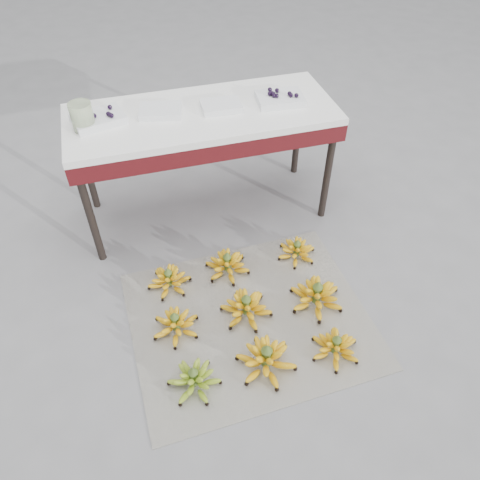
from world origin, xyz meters
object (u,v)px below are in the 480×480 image
object	(u,v)px
tray_left	(161,111)
tray_far_right	(280,98)
tray_right	(221,106)
glass_jar	(82,117)
newspaper_mat	(250,319)
bunch_back_right	(297,251)
bunch_back_center	(227,265)
bunch_mid_right	(316,296)
bunch_front_left	(194,379)
bunch_mid_left	(176,324)
vendor_table	(202,124)
bunch_front_right	(335,347)
bunch_mid_center	(246,307)
bunch_back_left	(169,280)
tray_far_left	(99,119)
bunch_front_center	(266,359)

from	to	relation	value
tray_left	tray_far_right	world-z (taller)	tray_far_right
tray_right	glass_jar	world-z (taller)	glass_jar
newspaper_mat	bunch_back_right	world-z (taller)	bunch_back_right
bunch_back_center	bunch_mid_right	bearing A→B (deg)	-50.77
bunch_front_left	bunch_mid_left	size ratio (longest dim) A/B	1.18
bunch_mid_left	bunch_back_right	distance (m)	0.87
tray_left	tray_right	world-z (taller)	tray_left
vendor_table	bunch_back_center	bearing A→B (deg)	-91.62
bunch_front_right	bunch_mid_center	xyz separation A→B (m)	(-0.36, 0.36, 0.01)
bunch_mid_left	bunch_back_right	bearing A→B (deg)	15.18
bunch_mid_right	bunch_back_left	size ratio (longest dim) A/B	1.09
bunch_back_left	tray_far_left	bearing A→B (deg)	119.64
tray_left	newspaper_mat	bearing A→B (deg)	-76.51
bunch_front_right	bunch_mid_center	size ratio (longest dim) A/B	0.84
bunch_front_left	bunch_front_right	size ratio (longest dim) A/B	1.14
newspaper_mat	bunch_back_right	bearing A→B (deg)	42.06
vendor_table	tray_right	distance (m)	0.15
bunch_front_center	bunch_mid_right	size ratio (longest dim) A/B	1.00
bunch_front_left	bunch_front_center	distance (m)	0.36
bunch_back_right	bunch_mid_left	bearing A→B (deg)	-147.23
bunch_front_left	bunch_back_left	distance (m)	0.65
bunch_mid_right	tray_far_right	world-z (taller)	tray_far_right
bunch_front_center	bunch_back_center	world-z (taller)	bunch_front_center
bunch_back_left	bunch_back_right	distance (m)	0.78
bunch_back_center	tray_far_right	bearing A→B (deg)	40.40
bunch_back_center	bunch_front_center	bearing A→B (deg)	-97.30
bunch_mid_center	vendor_table	distance (m)	1.09
tray_far_left	tray_left	size ratio (longest dim) A/B	1.18
bunch_mid_right	bunch_back_left	bearing A→B (deg)	159.33
bunch_back_center	vendor_table	bearing A→B (deg)	79.39
bunch_front_left	tray_right	size ratio (longest dim) A/B	1.45
bunch_back_left	bunch_front_center	bearing A→B (deg)	-48.51
bunch_front_right	tray_left	xyz separation A→B (m)	(-0.59, 1.30, 0.70)
bunch_mid_left	tray_far_right	bearing A→B (deg)	39.15
bunch_front_center	tray_left	xyz separation A→B (m)	(-0.23, 1.27, 0.69)
bunch_back_left	vendor_table	xyz separation A→B (m)	(0.36, 0.60, 0.60)
tray_left	tray_far_right	distance (m)	0.69
glass_jar	bunch_front_center	bearing A→B (deg)	-62.11
vendor_table	glass_jar	world-z (taller)	glass_jar
newspaper_mat	tray_far_right	xyz separation A→B (m)	(0.45, 0.93, 0.76)
bunch_front_left	bunch_mid_right	world-z (taller)	bunch_mid_right
bunch_mid_right	bunch_mid_left	bearing A→B (deg)	-178.58
bunch_mid_center	tray_left	bearing A→B (deg)	85.89
tray_left	bunch_front_left	bearing A→B (deg)	-95.85
newspaper_mat	vendor_table	world-z (taller)	vendor_table
bunch_back_right	bunch_back_left	bearing A→B (deg)	-168.29
tray_far_left	bunch_front_center	bearing A→B (deg)	-65.91
bunch_back_left	bunch_back_center	xyz separation A→B (m)	(0.35, 0.02, 0.00)
bunch_front_right	bunch_back_left	world-z (taller)	bunch_front_right
bunch_back_right	tray_right	xyz separation A→B (m)	(-0.30, 0.58, 0.70)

